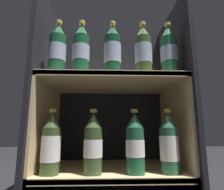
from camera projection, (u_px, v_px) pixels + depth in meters
name	position (u px, v px, depth m)	size (l,w,h in m)	color
fridge_back_wall	(111.00, 108.00, 1.07)	(0.68, 0.02, 0.99)	black
fridge_side_left	(45.00, 103.00, 0.86)	(0.02, 0.43, 0.99)	black
fridge_side_right	(176.00, 104.00, 0.88)	(0.02, 0.43, 0.99)	black
shelf_lower	(112.00, 176.00, 0.80)	(0.64, 0.39, 0.20)	#DBBC84
shelf_upper	(112.00, 116.00, 0.85)	(0.64, 0.39, 0.61)	#DBBC84
bottle_upper_front_0	(57.00, 50.00, 0.78)	(0.08, 0.08, 0.26)	#194C2D
bottle_upper_front_1	(81.00, 50.00, 0.78)	(0.08, 0.08, 0.26)	#194C2D
bottle_upper_front_2	(112.00, 51.00, 0.79)	(0.08, 0.08, 0.26)	#144228
bottle_upper_front_3	(143.00, 51.00, 0.79)	(0.08, 0.08, 0.26)	#384C28
bottle_upper_front_4	(169.00, 52.00, 0.80)	(0.08, 0.08, 0.26)	#1E5638
bottle_lower_front_0	(51.00, 145.00, 0.71)	(0.08, 0.08, 0.26)	#384C28
bottle_lower_front_1	(93.00, 144.00, 0.71)	(0.08, 0.08, 0.26)	#384C28
bottle_lower_front_2	(135.00, 144.00, 0.72)	(0.08, 0.08, 0.26)	#1E5638
bottle_lower_front_3	(169.00, 144.00, 0.72)	(0.08, 0.08, 0.26)	#285B42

